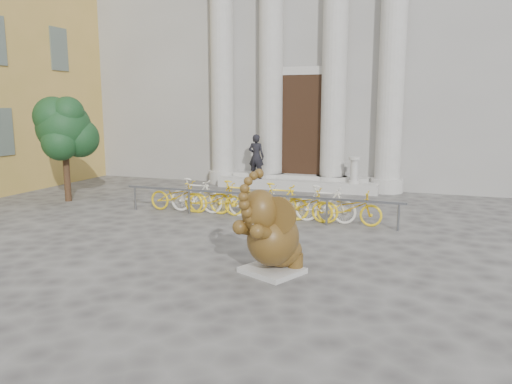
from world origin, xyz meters
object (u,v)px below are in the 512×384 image
(pedestrian, at_px, (256,156))
(tree, at_px, (64,129))
(elephant_statue, at_px, (271,236))
(bike_rack, at_px, (258,200))

(pedestrian, bearing_deg, tree, 46.86)
(elephant_statue, bearing_deg, tree, 176.68)
(elephant_statue, distance_m, pedestrian, 9.73)
(elephant_statue, xyz_separation_m, bike_rack, (-1.81, 4.33, -0.22))
(bike_rack, xyz_separation_m, tree, (-6.60, 0.15, 1.85))
(pedestrian, bearing_deg, elephant_statue, 115.10)
(elephant_statue, relative_size, pedestrian, 1.19)
(tree, height_order, pedestrian, tree)
(elephant_statue, distance_m, tree, 9.67)
(bike_rack, height_order, pedestrian, pedestrian)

